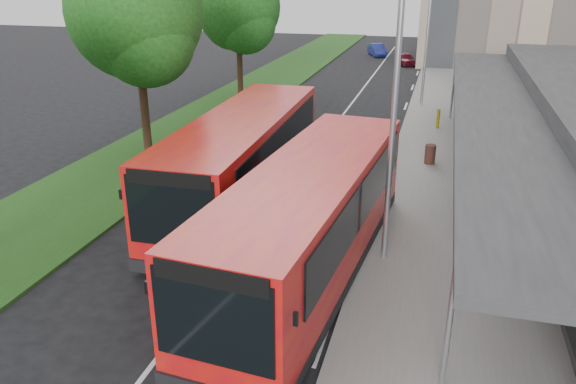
{
  "coord_description": "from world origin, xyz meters",
  "views": [
    {
      "loc": [
        5.34,
        -12.34,
        7.79
      ],
      "look_at": [
        1.14,
        2.85,
        1.5
      ],
      "focal_mm": 35.0,
      "sensor_mm": 36.0,
      "label": 1
    }
  ],
  "objects_px": {
    "bus_second": "(243,161)",
    "tree_mid": "(137,21)",
    "lamp_post_far": "(427,26)",
    "bollard": "(438,119)",
    "bus_main": "(310,221)",
    "car_near": "(406,59)",
    "litter_bin": "(430,154)",
    "lamp_post_near": "(392,98)",
    "car_far": "(377,50)",
    "tree_far": "(238,13)"
  },
  "relations": [
    {
      "from": "tree_mid",
      "to": "tree_far",
      "type": "relative_size",
      "value": 1.09
    },
    {
      "from": "litter_bin",
      "to": "tree_mid",
      "type": "bearing_deg",
      "value": -171.57
    },
    {
      "from": "bollard",
      "to": "bus_main",
      "type": "bearing_deg",
      "value": -100.44
    },
    {
      "from": "car_near",
      "to": "tree_far",
      "type": "bearing_deg",
      "value": -136.06
    },
    {
      "from": "tree_far",
      "to": "litter_bin",
      "type": "height_order",
      "value": "tree_far"
    },
    {
      "from": "car_near",
      "to": "lamp_post_near",
      "type": "bearing_deg",
      "value": -104.6
    },
    {
      "from": "bus_second",
      "to": "car_far",
      "type": "xyz_separation_m",
      "value": [
        -0.01,
        37.94,
        -1.09
      ]
    },
    {
      "from": "lamp_post_near",
      "to": "bus_main",
      "type": "height_order",
      "value": "lamp_post_near"
    },
    {
      "from": "tree_far",
      "to": "lamp_post_far",
      "type": "distance_m",
      "value": 11.18
    },
    {
      "from": "tree_mid",
      "to": "car_far",
      "type": "distance_m",
      "value": 34.71
    },
    {
      "from": "tree_mid",
      "to": "tree_far",
      "type": "bearing_deg",
      "value": 90.0
    },
    {
      "from": "lamp_post_near",
      "to": "car_far",
      "type": "bearing_deg",
      "value": 97.21
    },
    {
      "from": "tree_far",
      "to": "lamp_post_near",
      "type": "bearing_deg",
      "value": -59.71
    },
    {
      "from": "bus_main",
      "to": "car_near",
      "type": "relative_size",
      "value": 3.65
    },
    {
      "from": "lamp_post_far",
      "to": "bus_second",
      "type": "distance_m",
      "value": 18.12
    },
    {
      "from": "litter_bin",
      "to": "car_far",
      "type": "xyz_separation_m",
      "value": [
        -6.17,
        32.0,
        -0.0
      ]
    },
    {
      "from": "lamp_post_near",
      "to": "lamp_post_far",
      "type": "xyz_separation_m",
      "value": [
        0.0,
        20.0,
        0.0
      ]
    },
    {
      "from": "bus_main",
      "to": "lamp_post_far",
      "type": "bearing_deg",
      "value": 90.12
    },
    {
      "from": "car_near",
      "to": "bus_second",
      "type": "bearing_deg",
      "value": -113.24
    },
    {
      "from": "car_near",
      "to": "lamp_post_far",
      "type": "bearing_deg",
      "value": -100.45
    },
    {
      "from": "tree_mid",
      "to": "bus_main",
      "type": "distance_m",
      "value": 13.18
    },
    {
      "from": "bus_main",
      "to": "car_far",
      "type": "relative_size",
      "value": 3.35
    },
    {
      "from": "tree_mid",
      "to": "tree_far",
      "type": "distance_m",
      "value": 12.01
    },
    {
      "from": "bus_second",
      "to": "bus_main",
      "type": "bearing_deg",
      "value": -52.0
    },
    {
      "from": "lamp_post_near",
      "to": "lamp_post_far",
      "type": "bearing_deg",
      "value": 90.0
    },
    {
      "from": "tree_mid",
      "to": "bollard",
      "type": "xyz_separation_m",
      "value": [
        12.29,
        7.71,
        -5.15
      ]
    },
    {
      "from": "litter_bin",
      "to": "lamp_post_near",
      "type": "bearing_deg",
      "value": -96.45
    },
    {
      "from": "lamp_post_near",
      "to": "car_near",
      "type": "distance_m",
      "value": 36.26
    },
    {
      "from": "bus_main",
      "to": "car_near",
      "type": "distance_m",
      "value": 37.21
    },
    {
      "from": "bollard",
      "to": "car_far",
      "type": "relative_size",
      "value": 0.29
    },
    {
      "from": "lamp_post_far",
      "to": "bollard",
      "type": "bearing_deg",
      "value": -77.47
    },
    {
      "from": "tree_far",
      "to": "bollard",
      "type": "relative_size",
      "value": 8.37
    },
    {
      "from": "litter_bin",
      "to": "car_near",
      "type": "bearing_deg",
      "value": 96.52
    },
    {
      "from": "bollard",
      "to": "bus_second",
      "type": "bearing_deg",
      "value": -118.07
    },
    {
      "from": "bus_main",
      "to": "tree_mid",
      "type": "bearing_deg",
      "value": 143.32
    },
    {
      "from": "tree_mid",
      "to": "car_near",
      "type": "relative_size",
      "value": 2.91
    },
    {
      "from": "tree_far",
      "to": "car_near",
      "type": "bearing_deg",
      "value": 61.89
    },
    {
      "from": "tree_mid",
      "to": "car_far",
      "type": "relative_size",
      "value": 2.67
    },
    {
      "from": "lamp_post_far",
      "to": "bus_second",
      "type": "relative_size",
      "value": 0.7
    },
    {
      "from": "bus_main",
      "to": "bollard",
      "type": "relative_size",
      "value": 11.46
    },
    {
      "from": "car_near",
      "to": "car_far",
      "type": "relative_size",
      "value": 0.92
    },
    {
      "from": "tree_mid",
      "to": "car_near",
      "type": "height_order",
      "value": "tree_mid"
    },
    {
      "from": "tree_mid",
      "to": "car_near",
      "type": "xyz_separation_m",
      "value": [
        9.03,
        28.9,
        -5.27
      ]
    },
    {
      "from": "bollard",
      "to": "car_far",
      "type": "height_order",
      "value": "bollard"
    },
    {
      "from": "tree_far",
      "to": "car_far",
      "type": "height_order",
      "value": "tree_far"
    },
    {
      "from": "bus_second",
      "to": "tree_mid",
      "type": "bearing_deg",
      "value": 144.09
    },
    {
      "from": "litter_bin",
      "to": "car_far",
      "type": "distance_m",
      "value": 32.59
    },
    {
      "from": "bus_second",
      "to": "bollard",
      "type": "bearing_deg",
      "value": 60.8
    },
    {
      "from": "bollard",
      "to": "tree_far",
      "type": "bearing_deg",
      "value": 160.76
    },
    {
      "from": "bus_main",
      "to": "lamp_post_near",
      "type": "bearing_deg",
      "value": 39.78
    }
  ]
}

